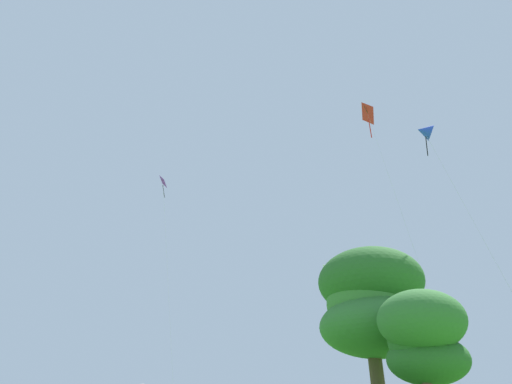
{
  "coord_description": "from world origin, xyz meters",
  "views": [
    {
      "loc": [
        1.56,
        -3.58,
        1.54
      ],
      "look_at": [
        7.06,
        29.53,
        18.63
      ],
      "focal_mm": 29.22,
      "sensor_mm": 36.0,
      "label": 1
    }
  ],
  "objects": [
    {
      "name": "tree_left_oak",
      "position": [
        13.59,
        16.98,
        4.51
      ],
      "size": [
        4.69,
        5.03,
        6.84
      ],
      "color": "brown",
      "rests_on": "ground_plane"
    },
    {
      "name": "kite_blue_delta",
      "position": [
        20.61,
        23.02,
        22.3
      ],
      "size": [
        2.07,
        9.18,
        23.2
      ],
      "color": "blue",
      "rests_on": "ground_plane"
    },
    {
      "name": "kite_white_distant",
      "position": [
        18.43,
        44.51,
        16.68
      ],
      "size": [
        2.2,
        11.31,
        17.53
      ],
      "color": "white",
      "rests_on": "ground_plane"
    },
    {
      "name": "kite_purple_streamer",
      "position": [
        -1.87,
        39.67,
        22.81
      ],
      "size": [
        4.0,
        5.0,
        24.95
      ],
      "color": "purple",
      "rests_on": "ground_plane"
    },
    {
      "name": "kite_red_high",
      "position": [
        19.6,
        30.3,
        28.48
      ],
      "size": [
        2.93,
        5.78,
        30.72
      ],
      "color": "red",
      "rests_on": "ground_plane"
    },
    {
      "name": "tree_right_cluster",
      "position": [
        13.42,
        22.12,
        7.35
      ],
      "size": [
        7.2,
        7.44,
        11.01
      ],
      "color": "brown",
      "rests_on": "ground_plane"
    }
  ]
}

